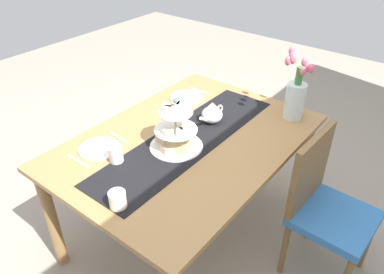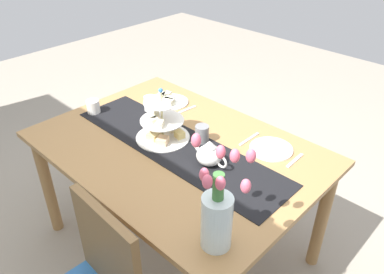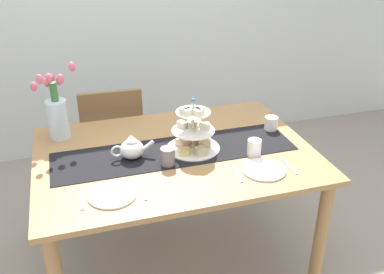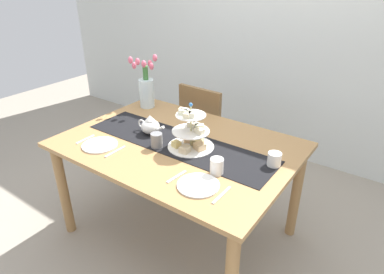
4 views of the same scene
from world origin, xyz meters
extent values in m
plane|color=gray|center=(0.00, 0.00, 0.00)|extent=(8.00, 8.00, 0.00)
cube|color=silver|center=(0.00, 1.64, 1.30)|extent=(6.00, 0.08, 2.60)
cube|color=#A37747|center=(0.00, 0.00, 0.75)|extent=(1.52, 1.08, 0.03)
cylinder|color=#A37747|center=(0.69, -0.47, 0.37)|extent=(0.07, 0.07, 0.73)
cylinder|color=#A37747|center=(-0.69, 0.47, 0.37)|extent=(0.07, 0.07, 0.73)
cylinder|color=#A37747|center=(0.69, 0.47, 0.37)|extent=(0.07, 0.07, 0.73)
cylinder|color=brown|center=(-0.08, 1.01, 0.21)|extent=(0.04, 0.04, 0.41)
cylinder|color=brown|center=(-0.44, 1.03, 0.21)|extent=(0.04, 0.04, 0.41)
cylinder|color=brown|center=(-0.09, 0.65, 0.21)|extent=(0.04, 0.04, 0.41)
cylinder|color=brown|center=(-0.45, 0.67, 0.21)|extent=(0.04, 0.04, 0.41)
cube|color=#3370B7|center=(-0.26, 0.84, 0.43)|extent=(0.44, 0.44, 0.05)
cube|color=brown|center=(-0.27, 0.65, 0.69)|extent=(0.42, 0.05, 0.45)
cube|color=black|center=(0.00, 0.00, 0.77)|extent=(1.35, 0.35, 0.00)
cylinder|color=beige|center=(0.11, 0.00, 0.91)|extent=(0.01, 0.01, 0.28)
cylinder|color=white|center=(0.11, 0.00, 0.77)|extent=(0.30, 0.30, 0.01)
cylinder|color=white|center=(0.11, 0.00, 0.88)|extent=(0.24, 0.24, 0.01)
cylinder|color=white|center=(0.11, 0.00, 0.99)|extent=(0.19, 0.19, 0.01)
cube|color=#EFC68E|center=(0.17, 0.00, 0.79)|extent=(0.08, 0.08, 0.04)
cube|color=#DBC07D|center=(0.13, 0.05, 0.79)|extent=(0.07, 0.08, 0.04)
cube|color=beige|center=(0.06, 0.05, 0.79)|extent=(0.08, 0.08, 0.04)
cube|color=#E9CA75|center=(0.04, -0.06, 0.79)|extent=(0.06, 0.06, 0.04)
cube|color=beige|center=(0.12, -0.09, 0.79)|extent=(0.06, 0.07, 0.04)
cube|color=beige|center=(0.17, 0.00, 0.90)|extent=(0.06, 0.04, 0.03)
cube|color=beige|center=(0.14, 0.05, 0.90)|extent=(0.07, 0.06, 0.03)
cube|color=beige|center=(0.11, 0.05, 0.90)|extent=(0.05, 0.06, 0.03)
cube|color=beige|center=(0.06, 0.06, 0.90)|extent=(0.06, 0.07, 0.03)
cube|color=beige|center=(0.05, -0.01, 1.01)|extent=(0.06, 0.05, 0.03)
cube|color=#E9E8C3|center=(0.07, -0.02, 1.01)|extent=(0.07, 0.06, 0.03)
cube|color=beige|center=(0.11, -0.05, 1.01)|extent=(0.05, 0.06, 0.03)
cube|color=beige|center=(0.13, -0.03, 1.01)|extent=(0.06, 0.07, 0.03)
sphere|color=#3370B7|center=(0.11, 0.00, 1.06)|extent=(0.02, 0.02, 0.02)
ellipsoid|color=white|center=(-0.24, 0.00, 0.82)|extent=(0.13, 0.13, 0.10)
cone|color=white|center=(-0.24, 0.00, 0.89)|extent=(0.06, 0.06, 0.04)
cylinder|color=white|center=(-0.15, 0.00, 0.83)|extent=(0.07, 0.02, 0.06)
torus|color=white|center=(-0.32, 0.00, 0.82)|extent=(0.07, 0.01, 0.07)
cylinder|color=silver|center=(-0.60, 0.37, 0.88)|extent=(0.12, 0.12, 0.23)
cylinder|color=#3D7538|center=(-0.60, 0.37, 1.05)|extent=(0.04, 0.04, 0.12)
ellipsoid|color=#E5607A|center=(-0.49, 0.36, 1.19)|extent=(0.04, 0.04, 0.06)
ellipsoid|color=#E5607A|center=(-0.57, 0.40, 1.10)|extent=(0.04, 0.04, 0.06)
ellipsoid|color=#E5607A|center=(-0.61, 0.43, 1.11)|extent=(0.04, 0.04, 0.06)
ellipsoid|color=#E5607A|center=(-0.63, 0.40, 1.10)|extent=(0.04, 0.04, 0.06)
ellipsoid|color=#E5607A|center=(-0.70, 0.35, 1.10)|extent=(0.04, 0.04, 0.06)
ellipsoid|color=#E5607A|center=(-0.66, 0.27, 1.17)|extent=(0.04, 0.04, 0.06)
ellipsoid|color=#E5607A|center=(-0.62, 0.30, 1.16)|extent=(0.04, 0.04, 0.06)
ellipsoid|color=#E5607A|center=(-0.56, 0.31, 1.14)|extent=(0.04, 0.04, 0.06)
cylinder|color=white|center=(0.63, 0.10, 0.81)|extent=(0.08, 0.08, 0.08)
cylinder|color=white|center=(-0.39, -0.33, 0.77)|extent=(0.23, 0.23, 0.01)
cube|color=silver|center=(-0.54, -0.33, 0.77)|extent=(0.02, 0.15, 0.01)
cube|color=silver|center=(-0.25, -0.33, 0.77)|extent=(0.01, 0.17, 0.01)
cylinder|color=white|center=(0.39, -0.33, 0.77)|extent=(0.23, 0.23, 0.01)
cube|color=silver|center=(0.24, -0.33, 0.77)|extent=(0.03, 0.15, 0.01)
cube|color=silver|center=(0.53, -0.33, 0.77)|extent=(0.02, 0.17, 0.01)
cylinder|color=slate|center=(-0.07, -0.13, 0.81)|extent=(0.08, 0.08, 0.09)
cylinder|color=white|center=(0.40, -0.17, 0.81)|extent=(0.08, 0.08, 0.09)
camera|label=1|loc=(1.41, 1.13, 1.97)|focal=34.96mm
camera|label=2|loc=(-1.25, 1.18, 1.92)|focal=35.77mm
camera|label=3|loc=(-0.53, -2.06, 1.94)|focal=40.70mm
camera|label=4|loc=(1.21, -1.54, 1.80)|focal=31.30mm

